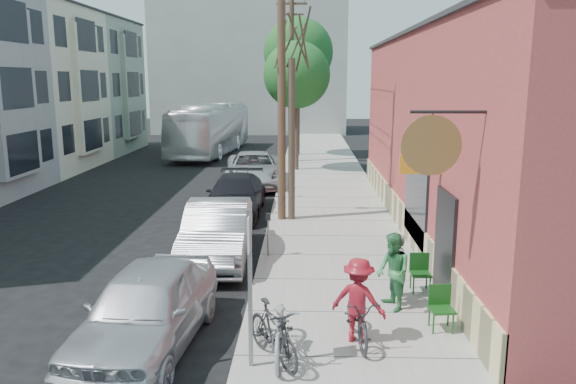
{
  "coord_description": "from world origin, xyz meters",
  "views": [
    {
      "loc": [
        3.27,
        -13.36,
        5.08
      ],
      "look_at": [
        2.73,
        4.34,
        1.5
      ],
      "focal_mm": 35.0,
      "sensor_mm": 36.0,
      "label": 1
    }
  ],
  "objects_px": {
    "patio_chair_b": "(442,309)",
    "car_0": "(146,309)",
    "sign_post": "(250,274)",
    "patio_chair_a": "(421,274)",
    "tree_bare": "(292,141)",
    "car_2": "(235,195)",
    "parking_meter_near": "(268,227)",
    "tree_leafy_mid": "(297,75)",
    "car_3": "(254,169)",
    "patron_grey": "(397,267)",
    "tree_leafy_far": "(298,53)",
    "parked_bike_a": "(273,333)",
    "car_1": "(217,232)",
    "utility_pole_near": "(280,69)",
    "bus": "(211,129)",
    "parked_bike_b": "(280,327)",
    "patron_green": "(393,272)",
    "parking_meter_far": "(281,178)",
    "cyclist": "(358,300)"
  },
  "relations": [
    {
      "from": "patio_chair_b",
      "to": "car_0",
      "type": "bearing_deg",
      "value": -179.67
    },
    {
      "from": "sign_post",
      "to": "patio_chair_a",
      "type": "xyz_separation_m",
      "value": [
        3.65,
        3.62,
        -1.24
      ]
    },
    {
      "from": "tree_bare",
      "to": "car_2",
      "type": "distance_m",
      "value": 3.35
    },
    {
      "from": "parking_meter_near",
      "to": "patio_chair_a",
      "type": "height_order",
      "value": "parking_meter_near"
    },
    {
      "from": "tree_leafy_mid",
      "to": "car_3",
      "type": "distance_m",
      "value": 6.38
    },
    {
      "from": "tree_bare",
      "to": "patron_grey",
      "type": "distance_m",
      "value": 8.09
    },
    {
      "from": "tree_leafy_far",
      "to": "parked_bike_a",
      "type": "distance_m",
      "value": 28.42
    },
    {
      "from": "patron_grey",
      "to": "car_1",
      "type": "height_order",
      "value": "patron_grey"
    },
    {
      "from": "tree_leafy_mid",
      "to": "patio_chair_b",
      "type": "bearing_deg",
      "value": -81.0
    },
    {
      "from": "utility_pole_near",
      "to": "car_3",
      "type": "xyz_separation_m",
      "value": [
        -1.59,
        7.13,
        -4.61
      ]
    },
    {
      "from": "car_1",
      "to": "car_3",
      "type": "xyz_separation_m",
      "value": [
        0.0,
        11.42,
        -0.02
      ]
    },
    {
      "from": "tree_leafy_far",
      "to": "bus",
      "type": "xyz_separation_m",
      "value": [
        -5.99,
        1.38,
        -5.03
      ]
    },
    {
      "from": "sign_post",
      "to": "car_1",
      "type": "xyz_separation_m",
      "value": [
        -1.55,
        6.26,
        -1.01
      ]
    },
    {
      "from": "sign_post",
      "to": "patio_chair_b",
      "type": "xyz_separation_m",
      "value": [
        3.65,
        1.54,
        -1.24
      ]
    },
    {
      "from": "parked_bike_b",
      "to": "patio_chair_b",
      "type": "bearing_deg",
      "value": 19.65
    },
    {
      "from": "patron_green",
      "to": "parked_bike_a",
      "type": "height_order",
      "value": "patron_green"
    },
    {
      "from": "utility_pole_near",
      "to": "parked_bike_b",
      "type": "bearing_deg",
      "value": -87.43
    },
    {
      "from": "patio_chair_b",
      "to": "car_3",
      "type": "height_order",
      "value": "car_3"
    },
    {
      "from": "parking_meter_far",
      "to": "patron_grey",
      "type": "relative_size",
      "value": 0.82
    },
    {
      "from": "car_0",
      "to": "bus",
      "type": "relative_size",
      "value": 0.39
    },
    {
      "from": "utility_pole_near",
      "to": "car_2",
      "type": "distance_m",
      "value": 5.14
    },
    {
      "from": "car_2",
      "to": "patio_chair_b",
      "type": "bearing_deg",
      "value": -62.05
    },
    {
      "from": "car_2",
      "to": "sign_post",
      "type": "bearing_deg",
      "value": -81.44
    },
    {
      "from": "parked_bike_b",
      "to": "car_1",
      "type": "bearing_deg",
      "value": 109.33
    },
    {
      "from": "sign_post",
      "to": "parked_bike_a",
      "type": "relative_size",
      "value": 1.58
    },
    {
      "from": "cyclist",
      "to": "bus",
      "type": "xyz_separation_m",
      "value": [
        -7.49,
        28.31,
        0.73
      ]
    },
    {
      "from": "utility_pole_near",
      "to": "parked_bike_a",
      "type": "relative_size",
      "value": 5.65
    },
    {
      "from": "sign_post",
      "to": "car_1",
      "type": "distance_m",
      "value": 6.52
    },
    {
      "from": "patio_chair_a",
      "to": "car_1",
      "type": "xyz_separation_m",
      "value": [
        -5.2,
        2.64,
        0.23
      ]
    },
    {
      "from": "patio_chair_b",
      "to": "car_1",
      "type": "height_order",
      "value": "car_1"
    },
    {
      "from": "car_2",
      "to": "parking_meter_near",
      "type": "bearing_deg",
      "value": -73.56
    },
    {
      "from": "tree_bare",
      "to": "patron_grey",
      "type": "relative_size",
      "value": 3.74
    },
    {
      "from": "patio_chair_b",
      "to": "car_2",
      "type": "bearing_deg",
      "value": 111.5
    },
    {
      "from": "parked_bike_a",
      "to": "car_3",
      "type": "bearing_deg",
      "value": 65.28
    },
    {
      "from": "tree_bare",
      "to": "patio_chair_a",
      "type": "relative_size",
      "value": 6.39
    },
    {
      "from": "tree_bare",
      "to": "parked_bike_a",
      "type": "distance_m",
      "value": 10.6
    },
    {
      "from": "utility_pole_near",
      "to": "patio_chair_a",
      "type": "relative_size",
      "value": 11.36
    },
    {
      "from": "parking_meter_near",
      "to": "parked_bike_b",
      "type": "relative_size",
      "value": 0.61
    },
    {
      "from": "parked_bike_b",
      "to": "car_3",
      "type": "relative_size",
      "value": 0.35
    },
    {
      "from": "utility_pole_near",
      "to": "car_0",
      "type": "bearing_deg",
      "value": -102.34
    },
    {
      "from": "car_0",
      "to": "car_1",
      "type": "distance_m",
      "value": 5.39
    },
    {
      "from": "sign_post",
      "to": "cyclist",
      "type": "bearing_deg",
      "value": 27.59
    },
    {
      "from": "parking_meter_near",
      "to": "car_3",
      "type": "relative_size",
      "value": 0.22
    },
    {
      "from": "patio_chair_a",
      "to": "tree_leafy_far",
      "type": "bearing_deg",
      "value": 96.83
    },
    {
      "from": "sign_post",
      "to": "parking_meter_far",
      "type": "distance_m",
      "value": 14.21
    },
    {
      "from": "tree_bare",
      "to": "car_1",
      "type": "distance_m",
      "value": 5.18
    },
    {
      "from": "parking_meter_near",
      "to": "parked_bike_b",
      "type": "height_order",
      "value": "parking_meter_near"
    },
    {
      "from": "cyclist",
      "to": "patron_grey",
      "type": "bearing_deg",
      "value": -93.37
    },
    {
      "from": "car_1",
      "to": "tree_bare",
      "type": "bearing_deg",
      "value": 62.3
    },
    {
      "from": "parking_meter_near",
      "to": "car_1",
      "type": "distance_m",
      "value": 1.46
    }
  ]
}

